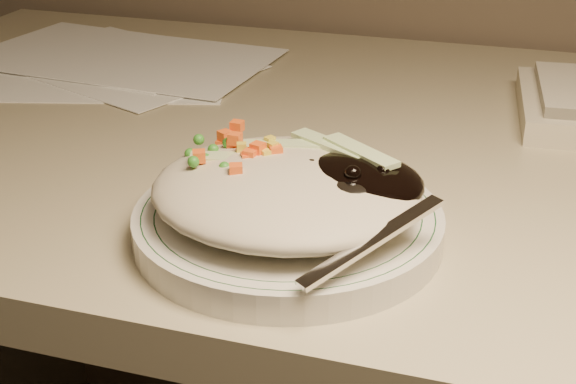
% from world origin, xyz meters
% --- Properties ---
extents(desk, '(1.40, 0.70, 0.74)m').
position_xyz_m(desk, '(0.00, 1.38, 0.54)').
color(desk, tan).
rests_on(desk, ground).
extents(plate, '(0.22, 0.22, 0.02)m').
position_xyz_m(plate, '(-0.09, 1.16, 0.75)').
color(plate, silver).
rests_on(plate, desk).
extents(plate_rim, '(0.21, 0.21, 0.00)m').
position_xyz_m(plate_rim, '(-0.09, 1.16, 0.76)').
color(plate_rim, '#144723').
rests_on(plate_rim, plate).
extents(meal, '(0.21, 0.19, 0.05)m').
position_xyz_m(meal, '(-0.09, 1.16, 0.78)').
color(meal, '#B0A68E').
rests_on(meal, plate).
extents(papers, '(0.39, 0.33, 0.00)m').
position_xyz_m(papers, '(-0.42, 1.51, 0.74)').
color(papers, white).
rests_on(papers, desk).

